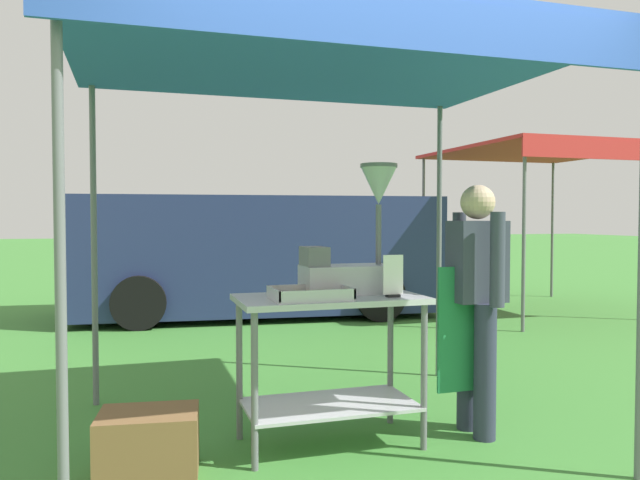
# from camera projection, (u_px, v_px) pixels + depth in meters

# --- Properties ---
(ground_plane) EXTENTS (70.00, 70.00, 0.00)m
(ground_plane) POSITION_uv_depth(u_px,v_px,m) (219.00, 316.00, 8.71)
(ground_plane) COLOR #3D7F33
(stall_canopy) EXTENTS (3.05, 2.44, 2.42)m
(stall_canopy) POSITION_uv_depth(u_px,v_px,m) (325.00, 67.00, 3.79)
(stall_canopy) COLOR slate
(stall_canopy) RESTS_ON ground
(donut_cart) EXTENTS (1.13, 0.60, 0.92)m
(donut_cart) POSITION_uv_depth(u_px,v_px,m) (330.00, 338.00, 3.76)
(donut_cart) COLOR #B7B7BC
(donut_cart) RESTS_ON ground
(donut_tray) EXTENTS (0.46, 0.33, 0.07)m
(donut_tray) POSITION_uv_depth(u_px,v_px,m) (309.00, 296.00, 3.60)
(donut_tray) COLOR #B7B7BC
(donut_tray) RESTS_ON donut_cart
(donut_fryer) EXTENTS (0.62, 0.28, 0.82)m
(donut_fryer) POSITION_uv_depth(u_px,v_px,m) (354.00, 249.00, 3.87)
(donut_fryer) COLOR #B7B7BC
(donut_fryer) RESTS_ON donut_cart
(menu_sign) EXTENTS (0.13, 0.05, 0.26)m
(menu_sign) POSITION_uv_depth(u_px,v_px,m) (393.00, 279.00, 3.70)
(menu_sign) COLOR black
(menu_sign) RESTS_ON donut_cart
(vendor) EXTENTS (0.45, 0.53, 1.61)m
(vendor) POSITION_uv_depth(u_px,v_px,m) (476.00, 295.00, 3.93)
(vendor) COLOR #2D3347
(vendor) RESTS_ON ground
(supply_crate) EXTENTS (0.57, 0.45, 0.35)m
(supply_crate) POSITION_uv_depth(u_px,v_px,m) (148.00, 444.00, 3.32)
(supply_crate) COLOR brown
(supply_crate) RESTS_ON ground
(van_navy) EXTENTS (5.21, 2.46, 1.69)m
(van_navy) POSITION_uv_depth(u_px,v_px,m) (258.00, 254.00, 8.83)
(van_navy) COLOR navy
(van_navy) RESTS_ON ground
(neighbour_tent) EXTENTS (2.71, 2.89, 2.41)m
(neighbour_tent) POSITION_uv_depth(u_px,v_px,m) (544.00, 155.00, 9.01)
(neighbour_tent) COLOR slate
(neighbour_tent) RESTS_ON ground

